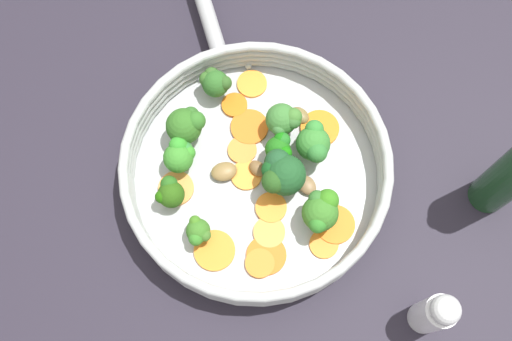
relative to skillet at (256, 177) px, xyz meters
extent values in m
plane|color=#241F2B|center=(0.00, 0.00, -0.01)|extent=(4.00, 4.00, 0.00)
cylinder|color=#B2B5B7|center=(0.00, 0.00, 0.00)|extent=(0.30, 0.30, 0.02)
torus|color=#ABB0B0|center=(0.00, 0.00, 0.01)|extent=(0.31, 0.31, 0.01)
torus|color=#ABB0B0|center=(0.00, 0.00, 0.03)|extent=(0.31, 0.31, 0.01)
torus|color=#ABB0B0|center=(0.00, 0.00, 0.04)|extent=(0.31, 0.31, 0.01)
torus|color=#ABB0B0|center=(0.00, 0.00, 0.05)|extent=(0.31, 0.31, 0.01)
sphere|color=#B0B7B4|center=(-0.13, -0.06, 0.01)|extent=(0.01, 0.01, 0.01)
sphere|color=#B0B6BC|center=(-0.10, -0.11, 0.01)|extent=(0.01, 0.01, 0.01)
cylinder|color=orange|center=(-0.02, -0.03, 0.01)|extent=(0.05, 0.05, 0.00)
cylinder|color=orange|center=(-0.06, -0.03, 0.01)|extent=(0.07, 0.07, 0.00)
cylinder|color=orange|center=(0.09, 0.04, 0.01)|extent=(0.06, 0.06, 0.00)
cylinder|color=orange|center=(-0.08, 0.05, 0.01)|extent=(0.06, 0.06, 0.01)
cylinder|color=orange|center=(0.06, 0.04, 0.01)|extent=(0.05, 0.05, 0.00)
cylinder|color=#EC8F41|center=(0.05, -0.08, 0.01)|extent=(0.04, 0.04, 0.00)
cylinder|color=orange|center=(0.01, -0.01, 0.01)|extent=(0.05, 0.05, 0.00)
cylinder|color=orange|center=(-0.11, -0.04, 0.01)|extent=(0.04, 0.04, 0.00)
cylinder|color=orange|center=(0.03, 0.11, 0.01)|extent=(0.07, 0.07, 0.00)
cylinder|color=orange|center=(0.10, -0.01, 0.01)|extent=(0.07, 0.07, 0.00)
cylinder|color=orange|center=(-0.08, -0.06, 0.01)|extent=(0.04, 0.04, 0.00)
cylinder|color=orange|center=(0.03, 0.03, 0.01)|extent=(0.05, 0.05, 0.01)
cylinder|color=orange|center=(0.05, 0.10, 0.01)|extent=(0.04, 0.04, 0.00)
cylinder|color=orange|center=(0.10, 0.04, 0.01)|extent=(0.05, 0.05, 0.01)
cylinder|color=#6CA455|center=(-0.02, -0.10, 0.02)|extent=(0.02, 0.02, 0.02)
sphere|color=#2D631F|center=(-0.02, -0.10, 0.04)|extent=(0.04, 0.04, 0.04)
sphere|color=#2B5C22|center=(-0.03, -0.09, 0.05)|extent=(0.02, 0.02, 0.02)
sphere|color=#2E6722|center=(-0.03, -0.08, 0.05)|extent=(0.02, 0.02, 0.02)
cylinder|color=olive|center=(0.06, -0.08, 0.01)|extent=(0.02, 0.02, 0.01)
sphere|color=#275211|center=(0.06, -0.08, 0.03)|extent=(0.03, 0.03, 0.03)
sphere|color=#1F580A|center=(0.07, -0.09, 0.04)|extent=(0.02, 0.02, 0.02)
sphere|color=#245919|center=(0.05, -0.09, 0.03)|extent=(0.02, 0.02, 0.02)
cylinder|color=#77A052|center=(-0.09, -0.08, 0.02)|extent=(0.01, 0.01, 0.02)
sphere|color=#2A5D22|center=(-0.09, -0.08, 0.03)|extent=(0.03, 0.03, 0.03)
sphere|color=#305923|center=(-0.09, -0.09, 0.04)|extent=(0.02, 0.02, 0.02)
sphere|color=#325F23|center=(-0.09, -0.09, 0.04)|extent=(0.02, 0.02, 0.02)
sphere|color=#2C531F|center=(-0.09, -0.07, 0.04)|extent=(0.02, 0.02, 0.02)
cylinder|color=#6FA152|center=(-0.03, 0.02, 0.02)|extent=(0.01, 0.01, 0.02)
sphere|color=#1C6416|center=(-0.03, 0.02, 0.03)|extent=(0.03, 0.03, 0.03)
sphere|color=#136A0F|center=(-0.04, 0.02, 0.04)|extent=(0.02, 0.02, 0.02)
sphere|color=#1F6B1F|center=(-0.04, 0.02, 0.04)|extent=(0.02, 0.02, 0.02)
sphere|color=#166E0D|center=(-0.02, 0.03, 0.04)|extent=(0.02, 0.02, 0.02)
cylinder|color=#7EB568|center=(0.00, 0.04, 0.02)|extent=(0.01, 0.01, 0.02)
sphere|color=#1B4922|center=(0.00, 0.04, 0.04)|extent=(0.05, 0.05, 0.05)
sphere|color=#224B19|center=(0.01, 0.03, 0.05)|extent=(0.03, 0.03, 0.03)
sphere|color=#1C4826|center=(-0.01, 0.02, 0.04)|extent=(0.03, 0.03, 0.03)
sphere|color=#144A1B|center=(0.00, 0.02, 0.04)|extent=(0.02, 0.02, 0.02)
cylinder|color=#7CA659|center=(0.02, -0.09, 0.02)|extent=(0.01, 0.01, 0.02)
sphere|color=#368229|center=(0.02, -0.09, 0.03)|extent=(0.04, 0.04, 0.04)
sphere|color=#348927|center=(0.01, -0.08, 0.04)|extent=(0.02, 0.02, 0.02)
sphere|color=#2F8C26|center=(0.01, -0.09, 0.04)|extent=(0.02, 0.02, 0.02)
sphere|color=#2F7932|center=(0.01, -0.08, 0.04)|extent=(0.02, 0.02, 0.02)
cylinder|color=#6E9250|center=(-0.05, 0.05, 0.02)|extent=(0.01, 0.01, 0.02)
sphere|color=#347A2E|center=(-0.05, 0.05, 0.03)|extent=(0.04, 0.04, 0.04)
sphere|color=#317E30|center=(-0.06, 0.05, 0.04)|extent=(0.02, 0.02, 0.02)
sphere|color=#2E732F|center=(-0.04, 0.06, 0.04)|extent=(0.02, 0.02, 0.02)
cylinder|color=#618649|center=(0.09, -0.04, 0.01)|extent=(0.01, 0.01, 0.01)
sphere|color=#356C21|center=(0.09, -0.04, 0.03)|extent=(0.03, 0.03, 0.03)
sphere|color=#327524|center=(0.10, -0.04, 0.03)|extent=(0.02, 0.02, 0.02)
sphere|color=#3A711E|center=(0.08, -0.04, 0.03)|extent=(0.01, 0.01, 0.01)
sphere|color=#3A6B25|center=(0.09, -0.03, 0.03)|extent=(0.01, 0.01, 0.01)
cylinder|color=#6C984D|center=(0.03, 0.09, 0.02)|extent=(0.01, 0.01, 0.02)
sphere|color=#357124|center=(0.03, 0.09, 0.04)|extent=(0.04, 0.04, 0.04)
sphere|color=#33791A|center=(0.02, 0.09, 0.05)|extent=(0.03, 0.03, 0.03)
sphere|color=#306929|center=(0.02, 0.08, 0.05)|extent=(0.02, 0.02, 0.02)
sphere|color=#2C7424|center=(0.04, 0.09, 0.05)|extent=(0.02, 0.02, 0.02)
cylinder|color=#5D8F52|center=(-0.07, 0.01, 0.02)|extent=(0.01, 0.01, 0.02)
sphere|color=#377130|center=(-0.07, 0.01, 0.04)|extent=(0.04, 0.04, 0.04)
sphere|color=#3B702C|center=(-0.07, 0.02, 0.05)|extent=(0.02, 0.02, 0.02)
sphere|color=#376B2F|center=(-0.07, 0.02, 0.05)|extent=(0.02, 0.02, 0.02)
sphere|color=#3A7135|center=(-0.05, 0.01, 0.04)|extent=(0.02, 0.02, 0.02)
ellipsoid|color=olive|center=(0.01, -0.04, 0.01)|extent=(0.04, 0.04, 0.01)
ellipsoid|color=brown|center=(-0.01, 0.00, 0.01)|extent=(0.03, 0.03, 0.01)
ellipsoid|color=olive|center=(-0.01, 0.06, 0.01)|extent=(0.03, 0.03, 0.01)
ellipsoid|color=olive|center=(-0.09, 0.03, 0.01)|extent=(0.03, 0.03, 0.01)
cylinder|color=white|center=(0.10, 0.23, 0.03)|extent=(0.04, 0.04, 0.08)
sphere|color=silver|center=(0.10, 0.23, 0.08)|extent=(0.03, 0.03, 0.03)
camera|label=1|loc=(0.22, 0.08, 0.69)|focal=42.00mm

